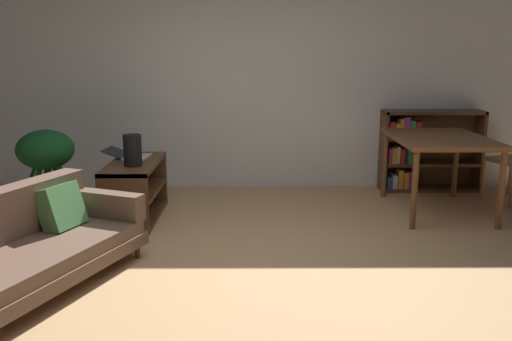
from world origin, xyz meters
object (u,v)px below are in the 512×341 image
object	(u,v)px
fabric_couch	(18,247)
bookshelf	(422,151)
media_console	(135,190)
potted_floor_plant	(46,157)
dining_table	(439,144)
open_laptop	(129,155)
desk_speaker	(133,150)

from	to	relation	value
fabric_couch	bookshelf	size ratio (longest dim) A/B	1.67
media_console	bookshelf	xyz separation A→B (m)	(3.18, 1.14, 0.18)
media_console	potted_floor_plant	world-z (taller)	potted_floor_plant
fabric_couch	dining_table	bearing A→B (deg)	28.42
media_console	potted_floor_plant	size ratio (longest dim) A/B	1.25
media_console	bookshelf	bearing A→B (deg)	19.73
media_console	open_laptop	bearing A→B (deg)	112.87
open_laptop	desk_speaker	xyz separation A→B (m)	(0.13, -0.41, 0.12)
dining_table	open_laptop	bearing A→B (deg)	179.98
media_console	open_laptop	size ratio (longest dim) A/B	2.34
fabric_couch	dining_table	world-z (taller)	dining_table
open_laptop	desk_speaker	bearing A→B (deg)	-72.88
media_console	bookshelf	distance (m)	3.39
desk_speaker	bookshelf	bearing A→B (deg)	23.04
fabric_couch	desk_speaker	distance (m)	1.62
media_console	dining_table	world-z (taller)	dining_table
open_laptop	fabric_couch	bearing A→B (deg)	-100.76
open_laptop	bookshelf	size ratio (longest dim) A/B	0.40
desk_speaker	potted_floor_plant	world-z (taller)	potted_floor_plant
desk_speaker	potted_floor_plant	bearing A→B (deg)	164.76
potted_floor_plant	dining_table	world-z (taller)	potted_floor_plant
fabric_couch	media_console	world-z (taller)	fabric_couch
potted_floor_plant	dining_table	xyz separation A→B (m)	(3.93, 0.16, 0.10)
desk_speaker	open_laptop	bearing A→B (deg)	107.12
fabric_couch	desk_speaker	size ratio (longest dim) A/B	6.57
media_console	open_laptop	xyz separation A→B (m)	(-0.09, 0.21, 0.31)
potted_floor_plant	media_console	bearing A→B (deg)	-3.38
potted_floor_plant	desk_speaker	bearing A→B (deg)	-15.24
media_console	dining_table	xyz separation A→B (m)	(3.06, 0.21, 0.42)
bookshelf	open_laptop	bearing A→B (deg)	-164.15
open_laptop	media_console	bearing A→B (deg)	-67.13
fabric_couch	dining_table	size ratio (longest dim) A/B	1.55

